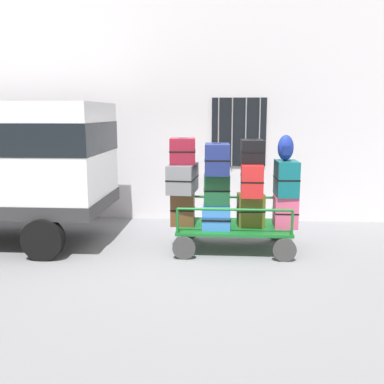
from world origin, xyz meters
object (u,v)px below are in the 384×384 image
(luggage_cart, at_px, (233,230))
(suitcase_midleft_middle, at_px, (217,190))
(suitcase_midleft_top, at_px, (217,159))
(suitcase_center_top, at_px, (252,151))
(suitcase_midright_middle, at_px, (286,178))
(suitcase_center_bottom, at_px, (251,210))
(suitcase_midleft_bottom, at_px, (217,215))
(backpack, at_px, (286,148))
(suitcase_left_top, at_px, (183,151))
(suitcase_midright_bottom, at_px, (285,211))
(suitcase_left_middle, at_px, (183,178))
(suitcase_left_bottom, at_px, (183,209))
(suitcase_center_middle, at_px, (251,178))

(luggage_cart, height_order, suitcase_midleft_middle, suitcase_midleft_middle)
(luggage_cart, distance_m, suitcase_midleft_top, 1.31)
(suitcase_center_top, xyz_separation_m, suitcase_midright_middle, (0.60, -0.00, -0.47))
(suitcase_center_bottom, relative_size, suitcase_center_top, 1.03)
(suitcase_midleft_bottom, xyz_separation_m, backpack, (1.18, -0.03, 1.20))
(suitcase_left_top, relative_size, suitcase_center_bottom, 0.82)
(suitcase_midleft_top, bearing_deg, suitcase_midleft_middle, -90.00)
(suitcase_midleft_top, xyz_separation_m, suitcase_midright_bottom, (1.21, 0.02, -0.92))
(luggage_cart, distance_m, suitcase_midright_bottom, 0.97)
(suitcase_left_top, xyz_separation_m, suitcase_midleft_top, (0.60, -0.06, -0.13))
(suitcase_left_middle, relative_size, suitcase_midleft_bottom, 0.88)
(suitcase_left_middle, relative_size, suitcase_midright_bottom, 1.53)
(suitcase_left_bottom, distance_m, suitcase_midleft_middle, 0.70)
(suitcase_left_middle, relative_size, suitcase_midright_middle, 1.35)
(suitcase_midleft_top, xyz_separation_m, suitcase_midright_middle, (1.21, 0.06, -0.33))
(suitcase_center_bottom, bearing_deg, backpack, 0.30)
(suitcase_midleft_middle, bearing_deg, suitcase_center_middle, 5.47)
(suitcase_center_top, distance_m, suitcase_midright_bottom, 1.22)
(suitcase_midleft_top, bearing_deg, suitcase_left_middle, 175.21)
(suitcase_center_top, bearing_deg, suitcase_midleft_bottom, 179.23)
(suitcase_left_middle, height_order, suitcase_center_bottom, suitcase_left_middle)
(backpack, bearing_deg, suitcase_left_top, 179.14)
(suitcase_left_middle, height_order, suitcase_midright_middle, suitcase_midright_middle)
(suitcase_midright_bottom, xyz_separation_m, backpack, (-0.03, 0.01, 1.12))
(suitcase_midright_middle, bearing_deg, suitcase_center_middle, 179.97)
(suitcase_midleft_bottom, height_order, suitcase_center_middle, suitcase_center_middle)
(suitcase_left_middle, xyz_separation_m, suitcase_midleft_top, (0.60, -0.05, 0.35))
(luggage_cart, xyz_separation_m, suitcase_center_top, (0.30, 0.03, 1.41))
(suitcase_midleft_middle, xyz_separation_m, suitcase_center_middle, (0.60, 0.06, 0.21))
(luggage_cart, relative_size, suitcase_left_middle, 2.42)
(suitcase_midleft_bottom, bearing_deg, suitcase_center_middle, -0.98)
(suitcase_center_bottom, xyz_separation_m, suitcase_midright_middle, (0.60, 0.03, 0.57))
(suitcase_midleft_top, bearing_deg, suitcase_left_top, 174.38)
(suitcase_midleft_middle, xyz_separation_m, suitcase_center_bottom, (0.60, 0.03, -0.36))
(suitcase_left_middle, distance_m, suitcase_midleft_middle, 0.64)
(suitcase_left_top, bearing_deg, suitcase_midright_middle, -0.13)
(suitcase_midleft_middle, bearing_deg, suitcase_midleft_top, 90.00)
(suitcase_left_top, relative_size, suitcase_midright_middle, 0.77)
(suitcase_left_bottom, height_order, suitcase_left_top, suitcase_left_top)
(suitcase_left_bottom, height_order, suitcase_midleft_middle, suitcase_midleft_middle)
(suitcase_center_middle, height_order, suitcase_center_top, suitcase_center_top)
(suitcase_midleft_bottom, xyz_separation_m, suitcase_center_top, (0.60, -0.01, 1.14))
(suitcase_left_bottom, height_order, suitcase_center_bottom, suitcase_left_bottom)
(suitcase_midleft_bottom, bearing_deg, suitcase_center_top, -0.77)
(suitcase_midleft_middle, bearing_deg, backpack, 1.70)
(suitcase_left_middle, distance_m, suitcase_center_middle, 1.21)
(suitcase_midleft_bottom, xyz_separation_m, suitcase_center_bottom, (0.60, -0.04, 0.10))
(suitcase_midleft_bottom, xyz_separation_m, suitcase_center_middle, (0.60, -0.01, 0.67))
(suitcase_midleft_bottom, distance_m, suitcase_center_middle, 0.90)
(suitcase_left_bottom, height_order, suitcase_left_middle, suitcase_left_middle)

